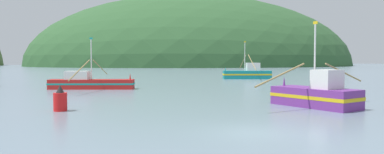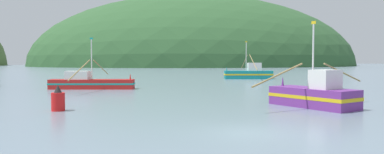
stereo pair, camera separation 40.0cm
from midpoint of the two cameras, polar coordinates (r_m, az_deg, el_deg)
The scene contains 6 objects.
ground_plane at distance 16.35m, azimuth 9.21°, elevation -8.89°, with size 600.00×600.00×0.00m, color slate.
hill_mid_right at distance 242.17m, azimuth 0.43°, elevation 1.88°, with size 215.58×172.46×91.52m, color #2D562D.
fishing_boat_red at distance 42.24m, azimuth -16.46°, elevation -0.88°, with size 9.78×15.60×5.91m.
fishing_boat_teal at distance 63.86m, azimuth 8.82°, elevation 0.56°, with size 8.81×14.72×6.72m.
fishing_boat_purple at distance 26.33m, azimuth 18.97°, elevation -2.72°, with size 11.21×6.55×6.03m.
channel_buoy at distance 24.50m, azimuth -20.94°, elevation -3.52°, with size 0.86×0.86×1.69m.
Camera 1 is at (-7.32, -14.29, 3.26)m, focal length 33.04 mm.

